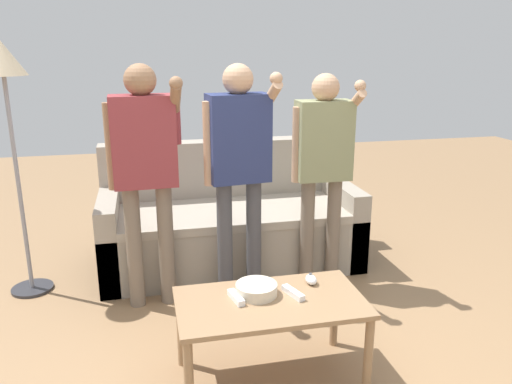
% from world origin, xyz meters
% --- Properties ---
extents(ground_plane, '(12.00, 12.00, 0.00)m').
position_xyz_m(ground_plane, '(0.00, 0.00, 0.00)').
color(ground_plane, '#93704C').
extents(couch, '(1.93, 0.87, 0.92)m').
position_xyz_m(couch, '(0.08, 1.42, 0.31)').
color(couch, '#9E9384').
rests_on(couch, ground).
extents(coffee_table, '(0.93, 0.51, 0.45)m').
position_xyz_m(coffee_table, '(0.03, -0.10, 0.39)').
color(coffee_table, '#997551').
rests_on(coffee_table, ground).
extents(snack_bowl, '(0.21, 0.21, 0.06)m').
position_xyz_m(snack_bowl, '(-0.03, -0.03, 0.48)').
color(snack_bowl, beige).
rests_on(snack_bowl, coffee_table).
extents(game_remote_nunchuk, '(0.06, 0.09, 0.05)m').
position_xyz_m(game_remote_nunchuk, '(0.28, 0.02, 0.47)').
color(game_remote_nunchuk, white).
rests_on(game_remote_nunchuk, coffee_table).
extents(floor_lamp, '(0.29, 0.29, 1.69)m').
position_xyz_m(floor_lamp, '(-1.36, 1.22, 1.42)').
color(floor_lamp, '#2D2D33').
rests_on(floor_lamp, ground).
extents(player_left, '(0.47, 0.32, 1.55)m').
position_xyz_m(player_left, '(-0.53, 0.84, 0.98)').
color(player_left, '#756656').
rests_on(player_left, ground).
extents(player_center, '(0.47, 0.30, 1.55)m').
position_xyz_m(player_center, '(0.05, 0.83, 0.98)').
color(player_center, '#47474C').
rests_on(player_center, ground).
extents(player_right, '(0.44, 0.29, 1.48)m').
position_xyz_m(player_right, '(0.64, 0.89, 0.93)').
color(player_right, '#756656').
rests_on(player_right, ground).
extents(game_remote_wand_near, '(0.09, 0.16, 0.03)m').
position_xyz_m(game_remote_wand_near, '(0.15, -0.08, 0.46)').
color(game_remote_wand_near, white).
rests_on(game_remote_wand_near, coffee_table).
extents(game_remote_wand_far, '(0.07, 0.15, 0.03)m').
position_xyz_m(game_remote_wand_far, '(-0.14, -0.07, 0.46)').
color(game_remote_wand_far, white).
rests_on(game_remote_wand_far, coffee_table).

